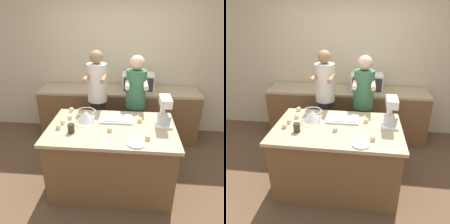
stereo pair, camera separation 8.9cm
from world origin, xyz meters
The scene contains 19 objects.
ground_plane centered at (0.00, 0.00, 0.00)m, with size 16.00×16.00×0.00m, color brown.
back_wall centered at (0.00, 1.68, 1.35)m, with size 10.00×0.06×2.70m.
island_counter centered at (0.00, 0.00, 0.45)m, with size 1.56×0.96×0.90m.
back_counter centered at (0.00, 1.33, 0.47)m, with size 2.80×0.60×0.93m.
person_left centered at (-0.29, 0.77, 0.90)m, with size 0.32×0.49×1.69m.
person_right centered at (0.29, 0.77, 0.87)m, with size 0.32×0.49×1.63m.
stand_mixer centered at (0.64, 0.13, 1.06)m, with size 0.20×0.30×0.36m.
mixing_bowl centered at (-0.34, 0.14, 0.97)m, with size 0.25×0.25×0.14m.
baking_tray centered at (0.04, 0.19, 0.92)m, with size 0.42×0.26×0.04m.
microwave_oven centered at (0.33, 1.33, 1.08)m, with size 0.55×0.34×0.29m.
drinking_glass centered at (-0.46, -0.17, 0.95)m, with size 0.08×0.08×0.11m.
small_plate centered at (0.30, -0.36, 0.91)m, with size 0.20×0.20×0.02m.
cupcake_0 centered at (-0.01, -0.11, 0.93)m, with size 0.06×0.06×0.06m.
cupcake_1 centered at (-0.61, 0.40, 0.93)m, with size 0.06×0.06×0.06m.
cupcake_2 centered at (-0.62, 0.02, 0.93)m, with size 0.06×0.06×0.06m.
cupcake_3 centered at (0.35, 0.16, 0.93)m, with size 0.06×0.06×0.06m.
cupcake_4 centered at (-0.63, -0.11, 0.93)m, with size 0.06×0.06×0.06m.
cupcake_5 centered at (-0.56, 0.17, 0.93)m, with size 0.06×0.06×0.06m.
cupcake_6 centered at (0.42, -0.26, 0.93)m, with size 0.06×0.06×0.06m.
Camera 1 is at (0.22, -2.34, 2.18)m, focal length 35.00 mm.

